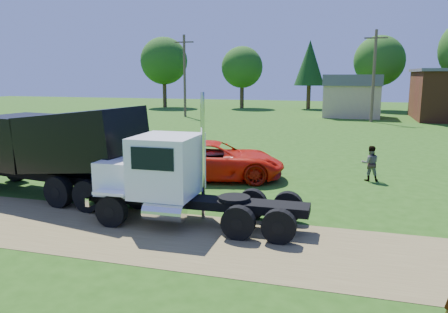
# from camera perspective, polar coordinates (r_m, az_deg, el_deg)

# --- Properties ---
(ground) EXTENTS (140.00, 140.00, 0.00)m
(ground) POSITION_cam_1_polar(r_m,az_deg,el_deg) (12.78, -3.60, -10.79)
(ground) COLOR #214C10
(ground) RESTS_ON ground
(dirt_track) EXTENTS (120.00, 4.20, 0.01)m
(dirt_track) POSITION_cam_1_polar(r_m,az_deg,el_deg) (12.78, -3.60, -10.76)
(dirt_track) COLOR brown
(dirt_track) RESTS_ON ground
(white_semi_tractor) EXTENTS (6.88, 2.49, 4.14)m
(white_semi_tractor) POSITION_cam_1_polar(r_m,az_deg,el_deg) (13.98, -7.16, -2.90)
(white_semi_tractor) COLOR black
(white_semi_tractor) RESTS_ON ground
(black_dump_truck) EXTENTS (8.38, 3.61, 3.56)m
(black_dump_truck) POSITION_cam_1_polar(r_m,az_deg,el_deg) (18.00, -21.46, 1.24)
(black_dump_truck) COLOR black
(black_dump_truck) RESTS_ON ground
(orange_pickup) EXTENTS (6.71, 4.29, 1.72)m
(orange_pickup) POSITION_cam_1_polar(r_m,az_deg,el_deg) (19.74, -1.15, -0.48)
(orange_pickup) COLOR red
(orange_pickup) RESTS_ON ground
(spectator_b) EXTENTS (0.83, 0.69, 1.58)m
(spectator_b) POSITION_cam_1_polar(r_m,az_deg,el_deg) (20.44, 18.56, -0.86)
(spectator_b) COLOR #999999
(spectator_b) RESTS_ON ground
(tan_shed) EXTENTS (6.20, 5.40, 4.70)m
(tan_shed) POSITION_cam_1_polar(r_m,az_deg,el_deg) (51.23, 16.35, 7.69)
(tan_shed) COLOR tan
(tan_shed) RESTS_ON ground
(utility_poles) EXTENTS (42.20, 0.28, 9.00)m
(utility_poles) POSITION_cam_1_polar(r_m,az_deg,el_deg) (46.22, 18.99, 10.12)
(utility_poles) COLOR brown
(utility_poles) RESTS_ON ground
(tree_row) EXTENTS (56.53, 9.79, 11.49)m
(tree_row) POSITION_cam_1_polar(r_m,az_deg,el_deg) (60.32, 16.82, 12.05)
(tree_row) COLOR #352716
(tree_row) RESTS_ON ground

